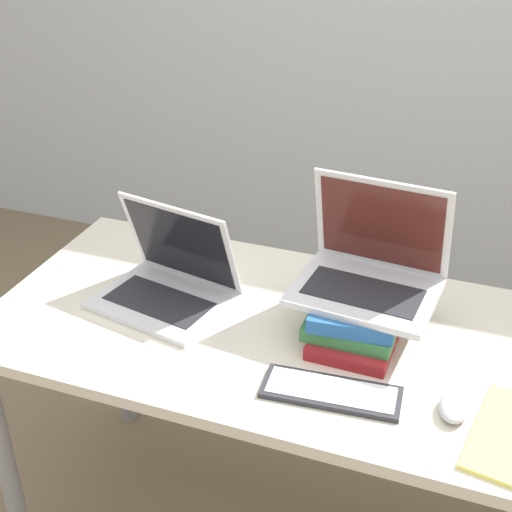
{
  "coord_description": "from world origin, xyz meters",
  "views": [
    {
      "loc": [
        0.43,
        -0.97,
        1.74
      ],
      "look_at": [
        -0.06,
        0.36,
        0.93
      ],
      "focal_mm": 50.0,
      "sensor_mm": 36.0,
      "label": 1
    }
  ],
  "objects_px": {
    "wireless_keyboard": "(331,392)",
    "laptop_left": "(169,282)",
    "laptop_on_books": "(370,269)",
    "mouse": "(455,407)",
    "book_stack": "(357,318)"
  },
  "relations": [
    {
      "from": "mouse",
      "to": "laptop_left",
      "type": "bearing_deg",
      "value": 166.02
    },
    {
      "from": "laptop_left",
      "to": "laptop_on_books",
      "type": "relative_size",
      "value": 1.06
    },
    {
      "from": "wireless_keyboard",
      "to": "laptop_left",
      "type": "bearing_deg",
      "value": 155.98
    },
    {
      "from": "mouse",
      "to": "laptop_on_books",
      "type": "bearing_deg",
      "value": 133.96
    },
    {
      "from": "book_stack",
      "to": "mouse",
      "type": "relative_size",
      "value": 2.64
    },
    {
      "from": "laptop_left",
      "to": "wireless_keyboard",
      "type": "relative_size",
      "value": 1.21
    },
    {
      "from": "laptop_left",
      "to": "mouse",
      "type": "distance_m",
      "value": 0.75
    },
    {
      "from": "laptop_left",
      "to": "laptop_on_books",
      "type": "distance_m",
      "value": 0.5
    },
    {
      "from": "book_stack",
      "to": "wireless_keyboard",
      "type": "bearing_deg",
      "value": -89.75
    },
    {
      "from": "book_stack",
      "to": "laptop_on_books",
      "type": "bearing_deg",
      "value": 78.19
    },
    {
      "from": "book_stack",
      "to": "mouse",
      "type": "distance_m",
      "value": 0.31
    },
    {
      "from": "laptop_on_books",
      "to": "wireless_keyboard",
      "type": "relative_size",
      "value": 1.14
    },
    {
      "from": "laptop_on_books",
      "to": "mouse",
      "type": "distance_m",
      "value": 0.37
    },
    {
      "from": "laptop_on_books",
      "to": "mouse",
      "type": "relative_size",
      "value": 3.38
    },
    {
      "from": "wireless_keyboard",
      "to": "mouse",
      "type": "xyz_separation_m",
      "value": [
        0.25,
        0.03,
        0.01
      ]
    }
  ]
}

